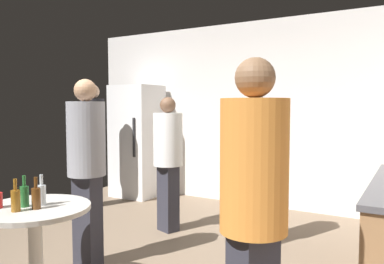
% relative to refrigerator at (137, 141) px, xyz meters
% --- Properties ---
extents(wall_back, '(5.32, 0.06, 2.70)m').
position_rel_refrigerator_xyz_m(wall_back, '(1.69, 0.43, 0.45)').
color(wall_back, silver).
rests_on(wall_back, ground_plane).
extents(refrigerator, '(0.70, 0.68, 1.80)m').
position_rel_refrigerator_xyz_m(refrigerator, '(0.00, 0.00, 0.00)').
color(refrigerator, white).
rests_on(refrigerator, ground_plane).
extents(foreground_table, '(0.80, 0.80, 0.73)m').
position_rel_refrigerator_xyz_m(foreground_table, '(1.54, -3.13, -0.27)').
color(foreground_table, beige).
rests_on(foreground_table, ground_plane).
extents(beer_bottle_amber, '(0.06, 0.06, 0.23)m').
position_rel_refrigerator_xyz_m(beer_bottle_amber, '(1.55, -3.28, -0.08)').
color(beer_bottle_amber, '#8C5919').
rests_on(beer_bottle_amber, foreground_table).
extents(beer_bottle_brown, '(0.06, 0.06, 0.23)m').
position_rel_refrigerator_xyz_m(beer_bottle_brown, '(1.61, -3.16, -0.08)').
color(beer_bottle_brown, '#593314').
rests_on(beer_bottle_brown, foreground_table).
extents(beer_bottle_green, '(0.06, 0.06, 0.23)m').
position_rel_refrigerator_xyz_m(beer_bottle_green, '(1.49, -3.16, -0.08)').
color(beer_bottle_green, '#26662D').
rests_on(beer_bottle_green, foreground_table).
extents(beer_bottle_clear, '(0.06, 0.06, 0.23)m').
position_rel_refrigerator_xyz_m(beer_bottle_clear, '(1.56, -3.08, -0.08)').
color(beer_bottle_clear, silver).
rests_on(beer_bottle_clear, foreground_table).
extents(person_in_gray_shirt, '(0.35, 0.35, 1.71)m').
position_rel_refrigerator_xyz_m(person_in_gray_shirt, '(1.38, -2.44, 0.10)').
color(person_in_gray_shirt, '#2D2D38').
rests_on(person_in_gray_shirt, ground_plane).
extents(person_in_orange_shirt, '(0.45, 0.45, 1.71)m').
position_rel_refrigerator_xyz_m(person_in_orange_shirt, '(3.25, -3.14, 0.10)').
color(person_in_orange_shirt, '#2D2D38').
rests_on(person_in_orange_shirt, ground_plane).
extents(person_in_white_shirt, '(0.43, 0.43, 1.57)m').
position_rel_refrigerator_xyz_m(person_in_white_shirt, '(1.44, -1.23, 0.01)').
color(person_in_white_shirt, '#2D2D38').
rests_on(person_in_white_shirt, ground_plane).
extents(person_in_olive_shirt, '(0.36, 0.36, 1.62)m').
position_rel_refrigerator_xyz_m(person_in_olive_shirt, '(2.49, -1.21, 0.04)').
color(person_in_olive_shirt, '#2D2D38').
rests_on(person_in_olive_shirt, ground_plane).
extents(person_in_black_shirt, '(0.47, 0.47, 1.78)m').
position_rel_refrigerator_xyz_m(person_in_black_shirt, '(-0.14, -0.84, 0.15)').
color(person_in_black_shirt, '#2D2D38').
rests_on(person_in_black_shirt, ground_plane).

